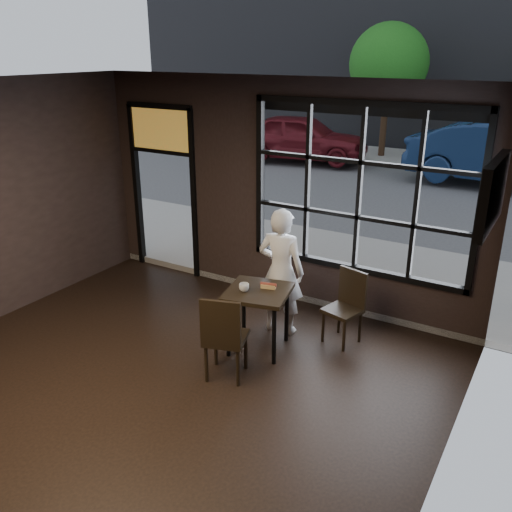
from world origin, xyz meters
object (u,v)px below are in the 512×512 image
Objects in this scene: chair_near at (226,335)px; man at (281,272)px; cafe_table at (258,319)px; navy_car at (505,154)px.

man is at bearing -108.91° from chair_near.
navy_car reaches higher than cafe_table.
chair_near reaches higher than cafe_table.
cafe_table is 0.77× the size of chair_near.
man reaches higher than chair_near.
chair_near is at bearing 175.82° from navy_car.
man is at bearing 175.05° from navy_car.
cafe_table is at bearing 175.39° from navy_car.
navy_car is (1.38, 11.12, 0.39)m from chair_near.
chair_near is at bearing 82.36° from man.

